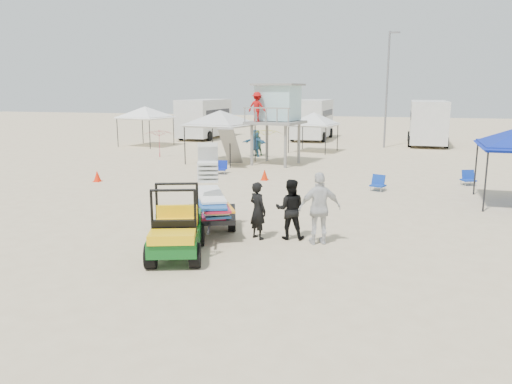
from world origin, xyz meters
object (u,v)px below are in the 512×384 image
(utility_cart, at_px, (175,225))
(man_left, at_px, (258,211))
(lifeguard_tower, at_px, (275,106))
(surf_trailer, at_px, (210,200))

(utility_cart, relative_size, man_left, 1.60)
(man_left, relative_size, lifeguard_tower, 0.37)
(utility_cart, bearing_deg, man_left, 53.21)
(surf_trailer, relative_size, man_left, 1.75)
(man_left, bearing_deg, surf_trailer, 21.77)
(surf_trailer, relative_size, lifeguard_tower, 0.65)
(surf_trailer, distance_m, lifeguard_tower, 13.93)
(utility_cart, distance_m, surf_trailer, 2.33)
(surf_trailer, bearing_deg, man_left, -11.17)
(utility_cart, xyz_separation_m, man_left, (1.52, 2.03, -0.02))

